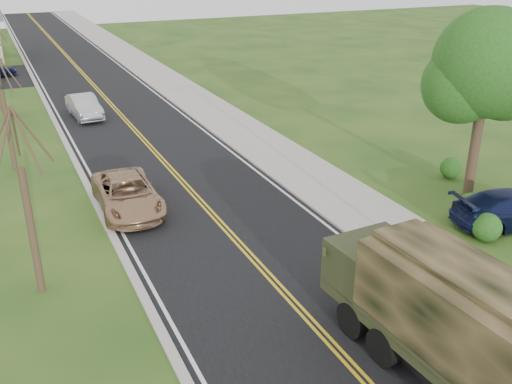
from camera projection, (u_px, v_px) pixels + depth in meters
road at (92, 84)px, 46.05m from camera, size 8.00×120.00×0.01m
curb_right at (143, 79)px, 47.64m from camera, size 0.30×120.00×0.12m
sidewalk_right at (163, 77)px, 48.33m from camera, size 3.20×120.00×0.10m
curb_left at (38, 88)px, 44.42m from camera, size 0.30×120.00×0.10m
leafy_tree at (487, 72)px, 23.19m from camera, size 4.83×4.50×8.10m
bare_tree_a at (29, 217)px, 17.32m from camera, size 1.93×2.26×6.08m
bare_tree_b at (7, 121)px, 27.37m from camera, size 1.83×2.14×5.73m
military_truck at (441, 307)px, 14.18m from camera, size 2.69×6.88×3.37m
suv_champagne at (127, 194)px, 23.72m from camera, size 2.52×5.21×1.43m
sedan_silver at (84, 107)px, 36.73m from camera, size 1.85×4.48×1.44m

